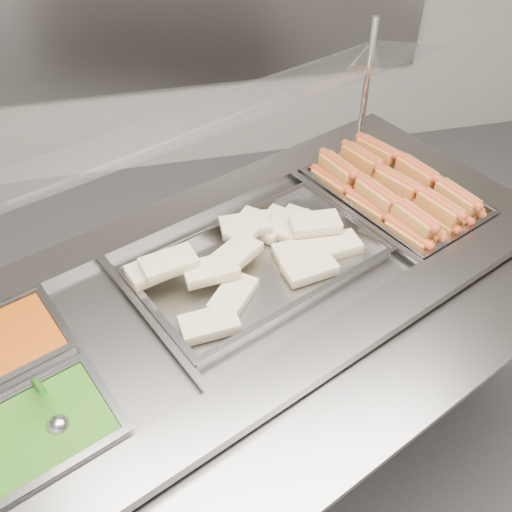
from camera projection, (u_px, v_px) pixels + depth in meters
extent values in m
plane|color=#4F4F51|center=(291.00, 492.00, 2.30)|extent=(6.00, 6.00, 0.00)
cube|color=slate|center=(244.00, 367.00, 2.17)|extent=(2.18, 1.59, 0.97)
cube|color=slate|center=(324.00, 350.00, 1.59)|extent=(1.98, 0.99, 0.03)
cube|color=slate|center=(179.00, 211.00, 2.06)|extent=(1.98, 0.99, 0.03)
cube|color=slate|center=(443.00, 169.00, 2.26)|extent=(0.39, 0.64, 0.03)
cube|color=black|center=(243.00, 299.00, 1.91)|extent=(1.92, 1.32, 0.02)
cube|color=slate|center=(352.00, 213.00, 2.03)|extent=(0.28, 0.59, 0.01)
cube|color=slate|center=(149.00, 317.00, 1.67)|extent=(0.28, 0.59, 0.01)
cube|color=slate|center=(369.00, 404.00, 1.51)|extent=(1.95, 1.08, 0.02)
cylinder|color=silver|center=(367.00, 80.00, 2.25)|extent=(0.03, 0.03, 0.49)
cube|color=silver|center=(194.00, 120.00, 1.66)|extent=(1.82, 1.05, 0.10)
cube|color=#A83C09|center=(3.00, 353.00, 1.62)|extent=(0.39, 0.35, 0.10)
cube|color=#1B5A0E|center=(47.00, 436.00, 1.43)|extent=(0.39, 0.35, 0.10)
cube|color=#AB6323|center=(407.00, 238.00, 1.96)|extent=(0.12, 0.18, 0.06)
cylinder|color=#B13E1F|center=(409.00, 232.00, 1.94)|extent=(0.11, 0.18, 0.03)
cube|color=#AB6323|center=(367.00, 209.00, 2.08)|extent=(0.13, 0.18, 0.06)
cylinder|color=#B13E1F|center=(368.00, 204.00, 2.06)|extent=(0.11, 0.18, 0.03)
cube|color=#AB6323|center=(331.00, 183.00, 2.19)|extent=(0.12, 0.18, 0.06)
cylinder|color=#B13E1F|center=(331.00, 179.00, 2.17)|extent=(0.11, 0.18, 0.03)
cube|color=#AB6323|center=(421.00, 229.00, 1.99)|extent=(0.12, 0.18, 0.06)
cylinder|color=#B13E1F|center=(422.00, 224.00, 1.97)|extent=(0.10, 0.18, 0.03)
cube|color=#AB6323|center=(380.00, 202.00, 2.11)|extent=(0.12, 0.18, 0.06)
cylinder|color=#B13E1F|center=(381.00, 197.00, 2.09)|extent=(0.11, 0.18, 0.03)
cube|color=#AB6323|center=(344.00, 177.00, 2.22)|extent=(0.12, 0.18, 0.06)
cylinder|color=#B13E1F|center=(344.00, 172.00, 2.20)|extent=(0.10, 0.18, 0.03)
cube|color=#AB6323|center=(434.00, 222.00, 2.02)|extent=(0.12, 0.18, 0.06)
cylinder|color=#B13E1F|center=(436.00, 216.00, 2.00)|extent=(0.11, 0.18, 0.03)
cube|color=#AB6323|center=(393.00, 195.00, 2.14)|extent=(0.12, 0.18, 0.06)
cylinder|color=#B13E1F|center=(394.00, 190.00, 2.12)|extent=(0.11, 0.18, 0.03)
cube|color=#AB6323|center=(357.00, 171.00, 2.25)|extent=(0.13, 0.18, 0.06)
cylinder|color=#B13E1F|center=(358.00, 166.00, 2.24)|extent=(0.11, 0.18, 0.03)
cube|color=#AB6323|center=(447.00, 215.00, 2.05)|extent=(0.13, 0.18, 0.06)
cylinder|color=#B13E1F|center=(449.00, 209.00, 2.04)|extent=(0.11, 0.18, 0.03)
cube|color=#AB6323|center=(406.00, 189.00, 2.17)|extent=(0.12, 0.18, 0.06)
cylinder|color=#B13E1F|center=(407.00, 183.00, 2.15)|extent=(0.11, 0.18, 0.03)
cube|color=#AB6323|center=(370.00, 166.00, 2.28)|extent=(0.12, 0.18, 0.06)
cylinder|color=#B13E1F|center=(370.00, 160.00, 2.27)|extent=(0.10, 0.18, 0.03)
cube|color=#AB6323|center=(460.00, 207.00, 2.08)|extent=(0.12, 0.18, 0.06)
cylinder|color=#B13E1F|center=(461.00, 202.00, 2.07)|extent=(0.10, 0.18, 0.03)
cube|color=#AB6323|center=(414.00, 219.00, 1.94)|extent=(0.11, 0.18, 0.06)
cylinder|color=#B13E1F|center=(415.00, 214.00, 1.92)|extent=(0.10, 0.19, 0.03)
cube|color=#AB6323|center=(376.00, 195.00, 2.04)|extent=(0.11, 0.18, 0.06)
cylinder|color=#B13E1F|center=(377.00, 190.00, 2.02)|extent=(0.10, 0.19, 0.03)
cube|color=#AB6323|center=(338.00, 168.00, 2.17)|extent=(0.11, 0.18, 0.06)
cylinder|color=#B13E1F|center=(338.00, 163.00, 2.15)|extent=(0.09, 0.19, 0.03)
cube|color=#AB6323|center=(439.00, 208.00, 1.99)|extent=(0.12, 0.18, 0.06)
cylinder|color=#B13E1F|center=(441.00, 202.00, 1.97)|extent=(0.10, 0.18, 0.03)
cube|color=#AB6323|center=(397.00, 184.00, 2.09)|extent=(0.13, 0.18, 0.06)
cylinder|color=#B13E1F|center=(398.00, 178.00, 2.07)|extent=(0.12, 0.18, 0.03)
cube|color=#AB6323|center=(361.00, 159.00, 2.21)|extent=(0.12, 0.18, 0.06)
cylinder|color=#B13E1F|center=(362.00, 154.00, 2.20)|extent=(0.11, 0.18, 0.03)
cube|color=#AB6323|center=(457.00, 198.00, 2.03)|extent=(0.11, 0.18, 0.06)
cylinder|color=#B13E1F|center=(458.00, 193.00, 2.01)|extent=(0.09, 0.19, 0.03)
cube|color=#AB6323|center=(416.00, 172.00, 2.15)|extent=(0.12, 0.18, 0.06)
cylinder|color=#B13E1F|center=(418.00, 167.00, 2.13)|extent=(0.10, 0.18, 0.03)
cube|color=#AB6323|center=(376.00, 151.00, 2.26)|extent=(0.13, 0.18, 0.06)
cylinder|color=#B13E1F|center=(377.00, 145.00, 2.24)|extent=(0.12, 0.18, 0.03)
cube|color=beige|center=(233.00, 295.00, 1.75)|extent=(0.18, 0.19, 0.04)
cube|color=beige|center=(288.00, 223.00, 2.00)|extent=(0.17, 0.11, 0.04)
cube|color=beige|center=(291.00, 224.00, 1.99)|extent=(0.18, 0.19, 0.04)
cube|color=beige|center=(209.00, 324.00, 1.65)|extent=(0.18, 0.11, 0.04)
cube|color=beige|center=(273.00, 224.00, 1.99)|extent=(0.19, 0.19, 0.04)
cube|color=beige|center=(300.00, 251.00, 1.90)|extent=(0.18, 0.11, 0.04)
cube|color=beige|center=(335.00, 246.00, 1.92)|extent=(0.18, 0.12, 0.04)
cube|color=beige|center=(310.00, 268.00, 1.83)|extent=(0.18, 0.13, 0.04)
cube|color=beige|center=(211.00, 270.00, 1.77)|extent=(0.18, 0.11, 0.04)
cube|color=beige|center=(315.00, 224.00, 1.94)|extent=(0.17, 0.10, 0.04)
cube|color=beige|center=(155.00, 269.00, 1.78)|extent=(0.19, 0.15, 0.04)
cube|color=beige|center=(245.00, 225.00, 1.93)|extent=(0.17, 0.10, 0.04)
cube|color=beige|center=(236.00, 254.00, 1.83)|extent=(0.19, 0.18, 0.04)
cube|color=beige|center=(247.00, 227.00, 1.92)|extent=(0.18, 0.19, 0.04)
cube|color=beige|center=(169.00, 263.00, 1.75)|extent=(0.19, 0.14, 0.04)
sphere|color=silver|center=(59.00, 427.00, 1.41)|extent=(0.06, 0.06, 0.06)
cylinder|color=#1A7615|center=(39.00, 386.00, 1.41)|extent=(0.08, 0.15, 0.13)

